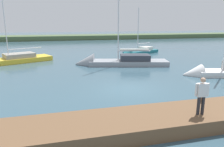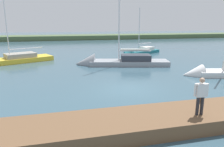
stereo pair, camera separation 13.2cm
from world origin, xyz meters
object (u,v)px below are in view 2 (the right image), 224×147
Objects in this scene: sailboat_inner_slip at (114,63)px; sailboat_outer_mooring at (221,73)px; person_on_dock at (201,94)px; mooring_post_near at (201,96)px; sailboat_far_right at (137,53)px.

sailboat_outer_mooring is at bearing 152.46° from sailboat_inner_slip.
sailboat_inner_slip reaches higher than person_on_dock.
person_on_dock reaches higher than mooring_post_near.
sailboat_inner_slip is 1.56× the size of sailboat_far_right.
person_on_dock is (5.49, 22.53, 1.51)m from sailboat_far_right.
mooring_post_near is 9.60m from sailboat_outer_mooring.
sailboat_inner_slip reaches higher than sailboat_outer_mooring.
sailboat_inner_slip is at bearing -27.91° from sailboat_outer_mooring.
sailboat_far_right is (-4.39, -21.16, -0.84)m from mooring_post_near.
sailboat_outer_mooring is (-7.98, 7.07, -0.01)m from sailboat_inner_slip.
sailboat_inner_slip is 7.07× the size of person_on_dock.
sailboat_inner_slip is 15.17m from person_on_dock.
sailboat_outer_mooring is at bearing -135.92° from mooring_post_near.
sailboat_inner_slip is at bearing -85.42° from mooring_post_near.
sailboat_inner_slip is 9.24m from sailboat_far_right.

